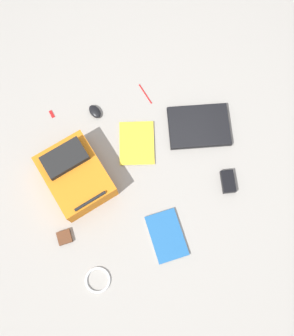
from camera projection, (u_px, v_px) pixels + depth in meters
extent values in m
plane|color=gray|center=(141.00, 171.00, 2.17)|extent=(3.74, 3.74, 0.00)
cube|color=orange|center=(76.00, 176.00, 2.09)|extent=(0.38, 0.45, 0.14)
cube|color=black|center=(65.00, 158.00, 2.02)|extent=(0.26, 0.19, 0.04)
cylinder|color=black|center=(90.00, 201.00, 1.97)|extent=(0.18, 0.06, 0.02)
cube|color=black|center=(199.00, 127.00, 2.23)|extent=(0.41, 0.35, 0.02)
cube|color=black|center=(199.00, 126.00, 2.22)|extent=(0.41, 0.34, 0.01)
cube|color=silver|center=(137.00, 143.00, 2.21)|extent=(0.27, 0.31, 0.01)
cube|color=yellow|center=(137.00, 143.00, 2.21)|extent=(0.27, 0.31, 0.00)
cube|color=silver|center=(167.00, 236.00, 2.07)|extent=(0.18, 0.27, 0.01)
cube|color=#1E5999|center=(167.00, 236.00, 2.06)|extent=(0.18, 0.27, 0.00)
ellipsoid|color=black|center=(95.00, 112.00, 2.25)|extent=(0.08, 0.11, 0.03)
torus|color=silver|center=(98.00, 280.00, 2.01)|extent=(0.14, 0.14, 0.01)
cube|color=black|center=(228.00, 182.00, 2.14)|extent=(0.10, 0.14, 0.03)
cylinder|color=red|center=(145.00, 94.00, 2.30)|extent=(0.04, 0.15, 0.01)
cube|color=#59331E|center=(64.00, 237.00, 2.06)|extent=(0.08, 0.08, 0.02)
cube|color=#B21919|center=(52.00, 114.00, 2.26)|extent=(0.03, 0.05, 0.01)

